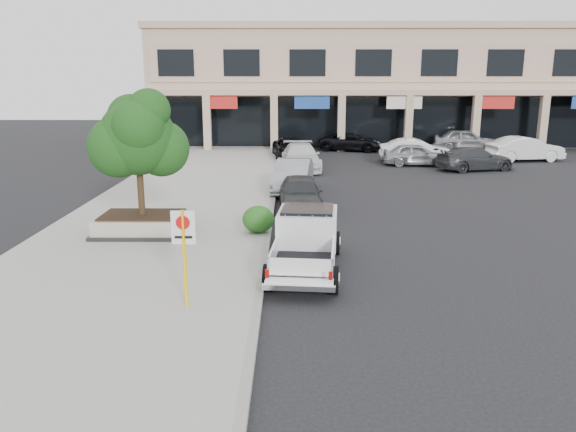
# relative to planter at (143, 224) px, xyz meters

# --- Properties ---
(ground) EXTENTS (120.00, 120.00, 0.00)m
(ground) POSITION_rel_planter_xyz_m (5.84, -3.44, -0.48)
(ground) COLOR black
(ground) RESTS_ON ground
(sidewalk) EXTENTS (8.00, 52.00, 0.15)m
(sidewalk) POSITION_rel_planter_xyz_m (0.34, 2.56, -0.40)
(sidewalk) COLOR gray
(sidewalk) RESTS_ON ground
(curb) EXTENTS (0.20, 52.00, 0.15)m
(curb) POSITION_rel_planter_xyz_m (4.29, 2.56, -0.40)
(curb) COLOR gray
(curb) RESTS_ON ground
(strip_mall) EXTENTS (40.55, 12.43, 9.50)m
(strip_mall) POSITION_rel_planter_xyz_m (13.84, 30.49, 4.27)
(strip_mall) COLOR tan
(strip_mall) RESTS_ON ground
(planter) EXTENTS (3.20, 2.20, 0.68)m
(planter) POSITION_rel_planter_xyz_m (0.00, 0.00, 0.00)
(planter) COLOR black
(planter) RESTS_ON sidewalk
(planter_tree) EXTENTS (2.90, 2.55, 4.00)m
(planter_tree) POSITION_rel_planter_xyz_m (0.13, 0.15, 2.94)
(planter_tree) COLOR black
(planter_tree) RESTS_ON planter
(no_parking_sign) EXTENTS (0.55, 0.09, 2.30)m
(no_parking_sign) POSITION_rel_planter_xyz_m (2.64, -6.37, 1.16)
(no_parking_sign) COLOR yellow
(no_parking_sign) RESTS_ON sidewalk
(hedge) EXTENTS (1.10, 0.99, 0.93)m
(hedge) POSITION_rel_planter_xyz_m (3.96, 0.09, 0.14)
(hedge) COLOR #1C4513
(hedge) RESTS_ON sidewalk
(pickup_truck) EXTENTS (2.38, 5.32, 1.63)m
(pickup_truck) POSITION_rel_planter_xyz_m (5.49, -3.42, 0.34)
(pickup_truck) COLOR white
(pickup_truck) RESTS_ON ground
(curb_car_a) EXTENTS (1.86, 4.33, 1.46)m
(curb_car_a) POSITION_rel_planter_xyz_m (5.48, 4.04, 0.25)
(curb_car_a) COLOR #292B2D
(curb_car_a) RESTS_ON ground
(curb_car_b) EXTENTS (2.16, 4.83, 1.54)m
(curb_car_b) POSITION_rel_planter_xyz_m (5.19, 8.08, 0.30)
(curb_car_b) COLOR #95979C
(curb_car_b) RESTS_ON ground
(curb_car_c) EXTENTS (2.47, 5.40, 1.53)m
(curb_car_c) POSITION_rel_planter_xyz_m (5.69, 14.85, 0.29)
(curb_car_c) COLOR silver
(curb_car_c) RESTS_ON ground
(curb_car_d) EXTENTS (2.80, 5.21, 1.39)m
(curb_car_d) POSITION_rel_planter_xyz_m (5.11, 19.52, 0.22)
(curb_car_d) COLOR black
(curb_car_d) RESTS_ON ground
(lot_car_a) EXTENTS (4.20, 1.89, 1.40)m
(lot_car_a) POSITION_rel_planter_xyz_m (12.93, 16.45, 0.22)
(lot_car_a) COLOR #929599
(lot_car_a) RESTS_ON ground
(lot_car_b) EXTENTS (4.73, 1.96, 1.52)m
(lot_car_b) POSITION_rel_planter_xyz_m (13.23, 18.04, 0.29)
(lot_car_b) COLOR silver
(lot_car_b) RESTS_ON ground
(lot_car_c) EXTENTS (5.03, 3.10, 1.36)m
(lot_car_c) POSITION_rel_planter_xyz_m (16.04, 14.63, 0.21)
(lot_car_c) COLOR #303336
(lot_car_c) RESTS_ON ground
(lot_car_d) EXTENTS (5.29, 3.50, 1.35)m
(lot_car_d) POSITION_rel_planter_xyz_m (9.70, 23.82, 0.20)
(lot_car_d) COLOR black
(lot_car_d) RESTS_ON ground
(lot_car_e) EXTENTS (5.13, 2.83, 1.65)m
(lot_car_e) POSITION_rel_planter_xyz_m (18.33, 23.94, 0.35)
(lot_car_e) COLOR #93959A
(lot_car_e) RESTS_ON ground
(lot_car_f) EXTENTS (5.12, 2.48, 1.62)m
(lot_car_f) POSITION_rel_planter_xyz_m (20.55, 18.44, 0.33)
(lot_car_f) COLOR silver
(lot_car_f) RESTS_ON ground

